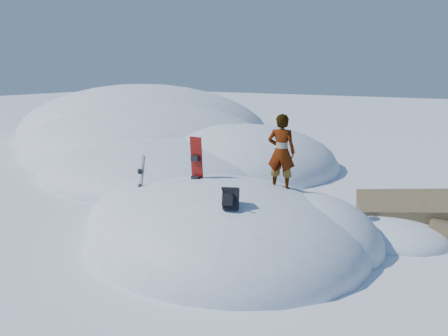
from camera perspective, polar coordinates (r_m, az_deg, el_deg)
The scene contains 9 objects.
ground at distance 10.71m, azimuth -0.11°, elevation -9.58°, with size 120.00×120.00×0.00m, color white.
snow_mound at distance 10.98m, azimuth -0.24°, elevation -9.00°, with size 8.00×6.00×3.00m.
snow_ridge at distance 24.37m, azimuth -9.24°, elevation 3.00°, with size 21.50×18.50×6.40m.
rock_outcrop at distance 12.27m, azimuth 22.82°, elevation -7.58°, with size 4.68×4.41×1.68m.
snowboard_red at distance 10.67m, azimuth -3.58°, elevation -0.35°, with size 0.32×0.20×1.72m.
snowboard_dark at distance 11.68m, azimuth -10.78°, elevation -1.62°, with size 0.33×0.32×1.36m.
backpack at distance 8.82m, azimuth 0.85°, elevation -4.05°, with size 0.44×0.51×0.53m.
gear_pile at distance 11.17m, azimuth -11.78°, elevation -8.26°, with size 0.91×0.80×0.24m.
person at distance 10.28m, azimuth 7.49°, elevation 2.08°, with size 0.65×0.43×1.80m, color slate.
Camera 1 is at (5.11, -8.48, 4.08)m, focal length 35.00 mm.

